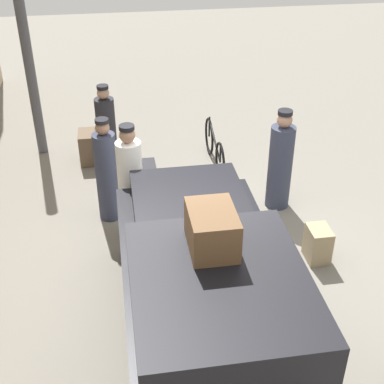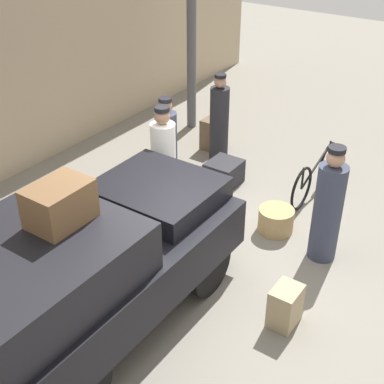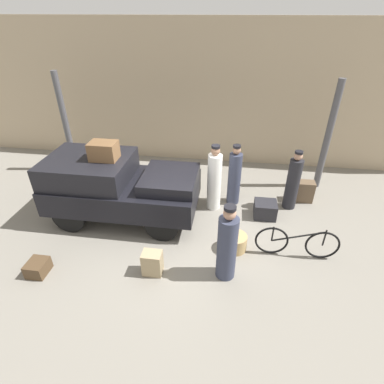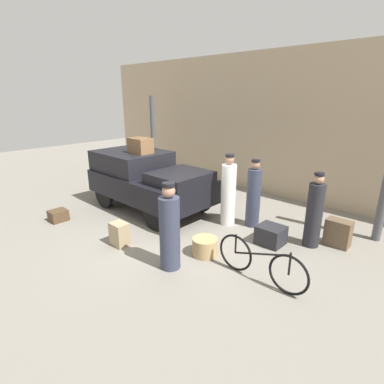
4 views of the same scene
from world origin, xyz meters
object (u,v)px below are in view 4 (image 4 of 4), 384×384
porter_carrying_trunk (170,230)px  porter_lifting_near_truck (314,213)px  suitcase_black_upright (120,234)px  wicker_basket (205,247)px  bicycle (260,262)px  truck (147,178)px  porter_with_bicycle (228,193)px  porter_standing_middle (253,196)px  trunk_umber_medium (271,235)px  suitcase_small_leather (338,233)px  trunk_large_brown (58,215)px  trunk_on_truck_roof (140,146)px

porter_carrying_trunk → porter_lifting_near_truck: bearing=59.4°
suitcase_black_upright → porter_lifting_near_truck: bearing=43.0°
porter_carrying_trunk → suitcase_black_upright: bearing=-174.2°
porter_carrying_trunk → wicker_basket: bearing=77.5°
wicker_basket → porter_lifting_near_truck: porter_lifting_near_truck is taller
bicycle → porter_lifting_near_truck: 1.99m
truck → porter_with_bicycle: 2.46m
bicycle → porter_standing_middle: bearing=125.5°
porter_carrying_trunk → trunk_umber_medium: (0.93, 2.18, -0.56)m
bicycle → porter_standing_middle: size_ratio=1.04×
porter_standing_middle → suitcase_small_leather: 2.04m
trunk_large_brown → suitcase_black_upright: 2.35m
bicycle → porter_carrying_trunk: 1.73m
porter_standing_middle → suitcase_black_upright: (-1.55, -2.90, -0.53)m
truck → wicker_basket: bearing=-16.8°
truck → porter_with_bicycle: size_ratio=2.02×
porter_with_bicycle → porter_lifting_near_truck: bearing=8.7°
trunk_large_brown → trunk_umber_medium: 5.43m
truck → suitcase_small_leather: (4.82, 1.39, -0.61)m
bicycle → wicker_basket: bearing=178.6°
trunk_umber_medium → suitcase_black_upright: bearing=-135.9°
trunk_large_brown → suitcase_black_upright: bearing=8.5°
bicycle → porter_with_bicycle: size_ratio=0.98×
porter_standing_middle → porter_with_bicycle: size_ratio=0.94×
trunk_umber_medium → suitcase_small_leather: suitcase_small_leather is taller
truck → porter_carrying_trunk: porter_carrying_trunk is taller
trunk_umber_medium → suitcase_small_leather: bearing=39.9°
suitcase_black_upright → porter_with_bicycle: bearing=68.0°
truck → porter_standing_middle: 3.06m
trunk_umber_medium → porter_with_bicycle: bearing=170.4°
porter_lifting_near_truck → trunk_umber_medium: size_ratio=2.93×
bicycle → wicker_basket: (-1.31, 0.03, -0.18)m
porter_carrying_trunk → suitcase_black_upright: porter_carrying_trunk is taller
porter_carrying_trunk → trunk_large_brown: porter_carrying_trunk is taller
bicycle → porter_with_bicycle: (-1.92, 1.63, 0.47)m
truck → porter_lifting_near_truck: porter_lifting_near_truck is taller
porter_standing_middle → trunk_large_brown: 5.10m
porter_carrying_trunk → porter_with_bicycle: (-0.44, 2.41, 0.06)m
porter_carrying_trunk → suitcase_small_leather: size_ratio=2.83×
suitcase_black_upright → suitcase_small_leather: (3.50, 3.25, 0.04)m
wicker_basket → trunk_on_truck_roof: bearing=164.3°
porter_standing_middle → trunk_large_brown: (-3.88, -3.25, -0.64)m
porter_with_bicycle → wicker_basket: bearing=-68.9°
truck → suitcase_black_upright: 2.37m
truck → trunk_on_truck_roof: trunk_on_truck_roof is taller
wicker_basket → trunk_umber_medium: trunk_umber_medium is taller
bicycle → porter_lifting_near_truck: bearing=86.4°
trunk_umber_medium → suitcase_black_upright: (-2.40, -2.33, 0.05)m
suitcase_small_leather → trunk_on_truck_roof: 5.45m
porter_standing_middle → suitcase_small_leather: porter_standing_middle is taller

